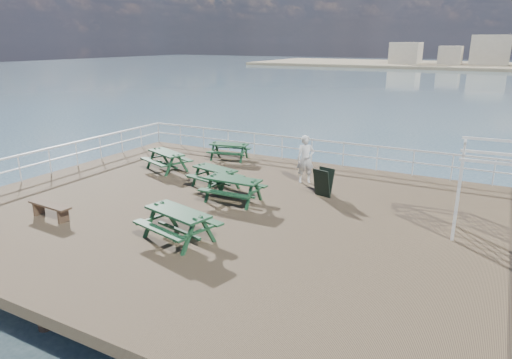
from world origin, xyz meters
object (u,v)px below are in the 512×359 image
object	(u,v)px
flat_bench_near	(50,208)
trellis_arbor	(500,197)
picnic_table_b	(215,173)
picnic_table_d	(166,157)
picnic_table_c	(233,185)
person	(306,159)
picnic_table_e	(178,219)
picnic_table_a	(229,148)

from	to	relation	value
flat_bench_near	trellis_arbor	world-z (taller)	trellis_arbor
picnic_table_b	picnic_table_d	xyz separation A→B (m)	(-3.12, 1.01, 0.03)
trellis_arbor	flat_bench_near	bearing A→B (deg)	-161.61
picnic_table_d	picnic_table_b	bearing A→B (deg)	3.08
picnic_table_b	flat_bench_near	size ratio (longest dim) A/B	1.22
picnic_table_c	person	bearing A→B (deg)	66.47
flat_bench_near	person	world-z (taller)	person
picnic_table_e	picnic_table_a	bearing A→B (deg)	126.23
picnic_table_c	picnic_table_d	bearing A→B (deg)	154.81
picnic_table_c	picnic_table_d	distance (m)	4.95
picnic_table_e	person	xyz separation A→B (m)	(1.01, 6.63, 0.30)
picnic_table_b	picnic_table_c	xyz separation A→B (m)	(1.40, -1.01, 0.04)
person	flat_bench_near	bearing A→B (deg)	-157.12
flat_bench_near	picnic_table_e	bearing A→B (deg)	11.72
picnic_table_a	person	bearing A→B (deg)	-31.57
picnic_table_d	picnic_table_e	distance (m)	7.28
picnic_table_b	picnic_table_a	bearing A→B (deg)	127.22
flat_bench_near	picnic_table_a	bearing A→B (deg)	87.33
picnic_table_a	flat_bench_near	size ratio (longest dim) A/B	1.18
picnic_table_d	person	bearing A→B (deg)	32.57
picnic_table_e	flat_bench_near	size ratio (longest dim) A/B	1.39
trellis_arbor	person	world-z (taller)	trellis_arbor
picnic_table_a	picnic_table_b	size ratio (longest dim) A/B	0.96
picnic_table_a	person	distance (m)	4.80
picnic_table_e	person	size ratio (longest dim) A/B	1.25
picnic_table_e	flat_bench_near	distance (m)	4.53
picnic_table_b	picnic_table_c	bearing A→B (deg)	-23.05
picnic_table_a	trellis_arbor	bearing A→B (deg)	-31.41
person	picnic_table_b	bearing A→B (deg)	-171.02
flat_bench_near	trellis_arbor	bearing A→B (deg)	25.39
picnic_table_e	trellis_arbor	distance (m)	8.79
picnic_table_b	picnic_table_c	size ratio (longest dim) A/B	1.05
picnic_table_b	picnic_table_e	size ratio (longest dim) A/B	0.88
picnic_table_b	picnic_table_c	distance (m)	1.72
picnic_table_a	picnic_table_e	xyz separation A→B (m)	(3.48, -8.29, 0.08)
picnic_table_d	person	world-z (taller)	person
flat_bench_near	picnic_table_d	bearing A→B (deg)	97.09
picnic_table_c	picnic_table_e	bearing A→B (deg)	-86.01
picnic_table_c	picnic_table_e	world-z (taller)	picnic_table_e
picnic_table_d	person	size ratio (longest dim) A/B	1.23
picnic_table_b	picnic_table_c	world-z (taller)	picnic_table_c
flat_bench_near	person	distance (m)	9.12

